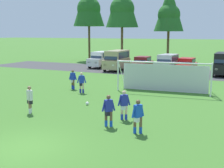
{
  "coord_description": "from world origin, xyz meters",
  "views": [
    {
      "loc": [
        8.33,
        -9.1,
        4.75
      ],
      "look_at": [
        0.24,
        8.07,
        1.47
      ],
      "focal_mm": 47.87,
      "sensor_mm": 36.0,
      "label": 1
    }
  ],
  "objects_px": {
    "parked_car_slot_left": "(117,60)",
    "parked_car_slot_center_right": "(186,65)",
    "player_defender_far": "(109,111)",
    "soccer_ball": "(87,103)",
    "soccer_goal": "(164,76)",
    "player_midfield_center": "(124,105)",
    "parked_car_slot_far_left": "(101,59)",
    "parked_car_slot_center": "(168,63)",
    "player_trailing_back": "(30,100)",
    "player_striker_near": "(82,83)",
    "player_winger_right": "(73,80)",
    "parked_car_slot_center_left": "(142,63)",
    "player_winger_left": "(138,117)",
    "parked_car_slot_right": "(224,63)"
  },
  "relations": [
    {
      "from": "player_midfield_center",
      "to": "player_defender_far",
      "type": "bearing_deg",
      "value": -99.86
    },
    {
      "from": "player_defender_far",
      "to": "player_winger_right",
      "type": "relative_size",
      "value": 1.0
    },
    {
      "from": "soccer_goal",
      "to": "player_striker_near",
      "type": "distance_m",
      "value": 6.65
    },
    {
      "from": "soccer_ball",
      "to": "player_trailing_back",
      "type": "height_order",
      "value": "player_trailing_back"
    },
    {
      "from": "parked_car_slot_center",
      "to": "parked_car_slot_center_right",
      "type": "xyz_separation_m",
      "value": [
        2.05,
        1.04,
        -0.24
      ]
    },
    {
      "from": "player_winger_right",
      "to": "parked_car_slot_left",
      "type": "bearing_deg",
      "value": 98.09
    },
    {
      "from": "player_trailing_back",
      "to": "parked_car_slot_left",
      "type": "bearing_deg",
      "value": 100.16
    },
    {
      "from": "parked_car_slot_left",
      "to": "parked_car_slot_center_left",
      "type": "bearing_deg",
      "value": 32.25
    },
    {
      "from": "parked_car_slot_left",
      "to": "parked_car_slot_center_right",
      "type": "bearing_deg",
      "value": 12.77
    },
    {
      "from": "parked_car_slot_center",
      "to": "parked_car_slot_far_left",
      "type": "bearing_deg",
      "value": 172.7
    },
    {
      "from": "player_winger_right",
      "to": "parked_car_slot_left",
      "type": "relative_size",
      "value": 0.34
    },
    {
      "from": "parked_car_slot_right",
      "to": "player_striker_near",
      "type": "bearing_deg",
      "value": -121.06
    },
    {
      "from": "player_winger_left",
      "to": "parked_car_slot_center_left",
      "type": "bearing_deg",
      "value": 108.98
    },
    {
      "from": "parked_car_slot_left",
      "to": "player_striker_near",
      "type": "bearing_deg",
      "value": -76.69
    },
    {
      "from": "parked_car_slot_center_right",
      "to": "parked_car_slot_right",
      "type": "height_order",
      "value": "parked_car_slot_right"
    },
    {
      "from": "parked_car_slot_far_left",
      "to": "parked_car_slot_left",
      "type": "bearing_deg",
      "value": -32.23
    },
    {
      "from": "player_defender_far",
      "to": "parked_car_slot_center",
      "type": "height_order",
      "value": "parked_car_slot_center"
    },
    {
      "from": "soccer_ball",
      "to": "parked_car_slot_far_left",
      "type": "height_order",
      "value": "parked_car_slot_far_left"
    },
    {
      "from": "parked_car_slot_far_left",
      "to": "parked_car_slot_center_left",
      "type": "xyz_separation_m",
      "value": [
        6.1,
        -0.33,
        -0.24
      ]
    },
    {
      "from": "player_trailing_back",
      "to": "parked_car_slot_right",
      "type": "xyz_separation_m",
      "value": [
        8.94,
        21.95,
        0.52
      ]
    },
    {
      "from": "player_striker_near",
      "to": "player_winger_left",
      "type": "height_order",
      "value": "same"
    },
    {
      "from": "parked_car_slot_center",
      "to": "player_striker_near",
      "type": "bearing_deg",
      "value": -100.9
    },
    {
      "from": "player_winger_right",
      "to": "parked_car_slot_left",
      "type": "distance_m",
      "value": 13.37
    },
    {
      "from": "soccer_goal",
      "to": "parked_car_slot_center_right",
      "type": "relative_size",
      "value": 1.77
    },
    {
      "from": "player_striker_near",
      "to": "player_winger_right",
      "type": "xyz_separation_m",
      "value": [
        -1.5,
        1.07,
        0.0
      ]
    },
    {
      "from": "parked_car_slot_right",
      "to": "player_trailing_back",
      "type": "bearing_deg",
      "value": -112.16
    },
    {
      "from": "parked_car_slot_right",
      "to": "parked_car_slot_center_left",
      "type": "bearing_deg",
      "value": 176.28
    },
    {
      "from": "player_striker_near",
      "to": "parked_car_slot_center",
      "type": "height_order",
      "value": "parked_car_slot_center"
    },
    {
      "from": "player_midfield_center",
      "to": "player_winger_left",
      "type": "xyz_separation_m",
      "value": [
        1.47,
        -1.8,
        0.0
      ]
    },
    {
      "from": "player_trailing_back",
      "to": "parked_car_slot_left",
      "type": "height_order",
      "value": "parked_car_slot_left"
    },
    {
      "from": "soccer_goal",
      "to": "parked_car_slot_center_left",
      "type": "height_order",
      "value": "soccer_goal"
    },
    {
      "from": "player_defender_far",
      "to": "parked_car_slot_center_right",
      "type": "height_order",
      "value": "parked_car_slot_center_right"
    },
    {
      "from": "parked_car_slot_center",
      "to": "parked_car_slot_center_right",
      "type": "relative_size",
      "value": 1.11
    },
    {
      "from": "parked_car_slot_far_left",
      "to": "parked_car_slot_center_left",
      "type": "distance_m",
      "value": 6.11
    },
    {
      "from": "parked_car_slot_far_left",
      "to": "parked_car_slot_center",
      "type": "height_order",
      "value": "same"
    },
    {
      "from": "player_winger_left",
      "to": "parked_car_slot_left",
      "type": "bearing_deg",
      "value": 116.65
    },
    {
      "from": "player_midfield_center",
      "to": "parked_car_slot_center",
      "type": "height_order",
      "value": "parked_car_slot_center"
    },
    {
      "from": "parked_car_slot_left",
      "to": "soccer_ball",
      "type": "bearing_deg",
      "value": -71.8
    },
    {
      "from": "soccer_ball",
      "to": "soccer_goal",
      "type": "relative_size",
      "value": 0.03
    },
    {
      "from": "player_winger_left",
      "to": "parked_car_slot_center_left",
      "type": "distance_m",
      "value": 24.59
    },
    {
      "from": "soccer_goal",
      "to": "parked_car_slot_far_left",
      "type": "distance_m",
      "value": 18.07
    },
    {
      "from": "parked_car_slot_center",
      "to": "parked_car_slot_right",
      "type": "xyz_separation_m",
      "value": [
        6.37,
        0.26,
        0.23
      ]
    },
    {
      "from": "soccer_ball",
      "to": "parked_car_slot_center_right",
      "type": "distance_m",
      "value": 19.7
    },
    {
      "from": "soccer_goal",
      "to": "player_midfield_center",
      "type": "xyz_separation_m",
      "value": [
        0.17,
        -8.68,
        -0.47
      ]
    },
    {
      "from": "player_striker_near",
      "to": "parked_car_slot_center_right",
      "type": "distance_m",
      "value": 16.94
    },
    {
      "from": "player_midfield_center",
      "to": "player_winger_right",
      "type": "relative_size",
      "value": 1.0
    },
    {
      "from": "player_defender_far",
      "to": "parked_car_slot_left",
      "type": "height_order",
      "value": "parked_car_slot_left"
    },
    {
      "from": "player_defender_far",
      "to": "player_striker_near",
      "type": "bearing_deg",
      "value": 129.77
    },
    {
      "from": "player_winger_right",
      "to": "player_winger_left",
      "type": "bearing_deg",
      "value": -42.86
    },
    {
      "from": "parked_car_slot_far_left",
      "to": "player_winger_right",
      "type": "bearing_deg",
      "value": -71.28
    }
  ]
}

